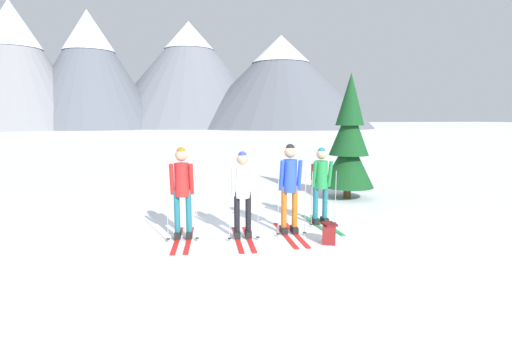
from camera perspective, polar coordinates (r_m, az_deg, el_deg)
name	(u,v)px	position (r m, az deg, el deg)	size (l,w,h in m)	color
ground_plane	(255,232)	(8.04, -0.14, -7.75)	(400.00, 400.00, 0.00)	white
skier_in_red	(182,187)	(7.53, -10.71, -1.23)	(0.60, 1.70, 1.77)	red
skier_in_white	(242,190)	(7.46, -1.99, -1.59)	(0.61, 1.64, 1.69)	red
skier_in_blue	(290,185)	(7.74, 4.95, -0.83)	(0.61, 1.75, 1.81)	red
skier_in_green	(321,182)	(8.56, 9.40, -0.39)	(0.61, 1.71, 1.68)	green
pine_tree_near	(349,142)	(11.46, 13.41, 5.24)	(1.47, 1.47, 3.55)	#51381E
backpack_on_snow_front	(329,233)	(7.45, 10.59, -7.77)	(0.36, 0.39, 0.38)	maroon
mountain_ridge_distant	(178,74)	(95.07, -11.31, 14.75)	(91.82, 55.55, 25.69)	gray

